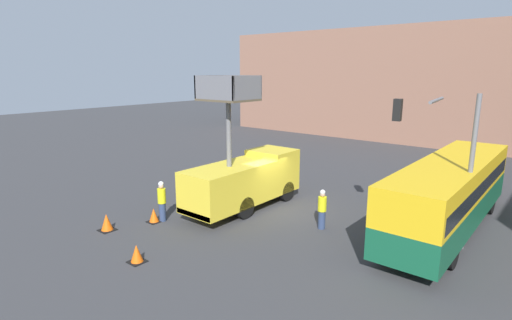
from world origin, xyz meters
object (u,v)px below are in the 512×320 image
at_px(utility_truck, 244,177).
at_px(traffic_cone_mid_road, 137,254).
at_px(road_worker_near_truck, 162,201).
at_px(traffic_cone_near_truck, 107,223).
at_px(road_worker_directing, 322,209).
at_px(traffic_light_pole, 444,145).
at_px(city_bus, 450,190).
at_px(traffic_cone_far_side, 154,216).

bearing_deg(utility_truck, traffic_cone_mid_road, -83.39).
xyz_separation_m(road_worker_near_truck, traffic_cone_near_truck, (-0.98, -2.28, -0.62)).
bearing_deg(road_worker_directing, road_worker_near_truck, -9.46).
bearing_deg(traffic_light_pole, city_bus, 88.73).
bearing_deg(road_worker_near_truck, traffic_light_pole, -106.63).
bearing_deg(traffic_cone_near_truck, city_bus, 39.52).
bearing_deg(traffic_cone_mid_road, traffic_cone_far_side, 134.62).
height_order(utility_truck, road_worker_near_truck, utility_truck).
distance_m(utility_truck, traffic_cone_far_side, 4.80).
xyz_separation_m(traffic_light_pole, traffic_cone_mid_road, (-7.97, -8.80, -3.77)).
height_order(city_bus, traffic_light_pole, traffic_light_pole).
height_order(road_worker_near_truck, traffic_cone_near_truck, road_worker_near_truck).
distance_m(traffic_light_pole, traffic_cone_near_truck, 14.48).
bearing_deg(traffic_cone_near_truck, utility_truck, 65.37).
xyz_separation_m(road_worker_near_truck, road_worker_directing, (6.26, 3.93, -0.07)).
xyz_separation_m(city_bus, traffic_cone_mid_road, (-8.00, -10.50, -1.53)).
xyz_separation_m(utility_truck, road_worker_near_truck, (-1.81, -3.80, -0.65)).
distance_m(road_worker_directing, traffic_cone_mid_road, 8.03).
distance_m(road_worker_directing, traffic_cone_near_truck, 9.55).
bearing_deg(city_bus, traffic_cone_near_truck, 145.58).
height_order(traffic_light_pole, traffic_cone_far_side, traffic_light_pole).
height_order(road_worker_directing, traffic_cone_mid_road, road_worker_directing).
relative_size(road_worker_directing, traffic_cone_near_truck, 2.40).
distance_m(city_bus, road_worker_near_truck, 12.91).
distance_m(city_bus, traffic_cone_near_truck, 15.12).
relative_size(road_worker_near_truck, road_worker_directing, 1.06).
bearing_deg(traffic_light_pole, road_worker_directing, -159.00).
distance_m(traffic_light_pole, traffic_cone_far_side, 12.88).
bearing_deg(city_bus, utility_truck, 127.65).
height_order(city_bus, traffic_cone_far_side, city_bus).
xyz_separation_m(utility_truck, traffic_light_pole, (8.78, 1.78, 2.46)).
height_order(road_worker_directing, traffic_cone_far_side, road_worker_directing).
relative_size(city_bus, traffic_cone_far_side, 17.80).
bearing_deg(utility_truck, road_worker_near_truck, -115.43).
height_order(traffic_light_pole, traffic_cone_near_truck, traffic_light_pole).
relative_size(utility_truck, traffic_cone_mid_road, 10.14).
bearing_deg(utility_truck, road_worker_directing, 1.60).
bearing_deg(road_worker_near_truck, traffic_cone_near_truck, 112.28).
bearing_deg(traffic_cone_mid_road, traffic_light_pole, 47.83).
bearing_deg(utility_truck, traffic_light_pole, 11.49).
bearing_deg(traffic_cone_mid_road, traffic_cone_near_truck, 165.59).
bearing_deg(road_worker_near_truck, road_worker_directing, -102.36).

